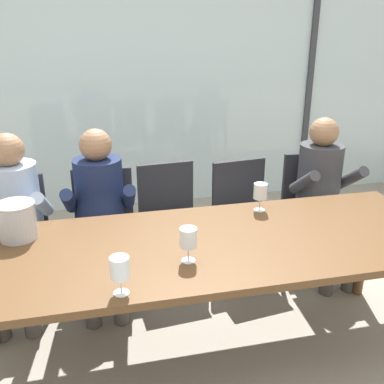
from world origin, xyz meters
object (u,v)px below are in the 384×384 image
Objects in this scene: chair_center at (170,215)px; chair_right_of_center at (244,211)px; ice_bucket_primary at (17,220)px; chair_left_of_center at (104,222)px; person_navy_polo at (100,208)px; person_charcoal_jacket at (323,188)px; wine_glass_by_left_taster at (188,239)px; wine_glass_center_pour at (120,269)px; chair_near_curtain at (15,232)px; dining_table at (207,253)px; wine_glass_near_bucket at (260,192)px; person_pale_blue_shirt at (14,215)px; chair_near_window_right at (312,202)px.

chair_right_of_center is at bearing -10.57° from chair_center.
ice_bucket_primary is at bearing -150.47° from chair_center.
chair_left_of_center is 0.48m from chair_center.
chair_center is at bearing 34.45° from ice_bucket_primary.
person_charcoal_jacket is at bearing 1.77° from person_navy_polo.
ice_bucket_primary is 1.18× the size of wine_glass_by_left_taster.
wine_glass_center_pour is (0.06, -1.11, 0.18)m from person_navy_polo.
ice_bucket_primary is (0.14, -0.59, 0.34)m from chair_near_curtain.
chair_near_curtain is 2.20m from person_charcoal_jacket.
chair_center is 1.15m from person_charcoal_jacket.
dining_table is 3.04× the size of chair_center.
chair_center is 1.14m from wine_glass_by_left_taster.
chair_right_of_center is (1.62, -0.01, 0.00)m from chair_near_curtain.
person_navy_polo is 1.01m from wine_glass_by_left_taster.
ice_bucket_primary is (-0.45, -0.61, 0.34)m from chair_left_of_center.
chair_near_curtain is 1.00× the size of chair_right_of_center.
chair_left_of_center and chair_center have the same top height.
dining_table is 15.25× the size of wine_glass_by_left_taster.
dining_table is at bearing -128.36° from chair_right_of_center.
chair_left_of_center is at bearing 53.56° from ice_bucket_primary.
person_navy_polo and person_charcoal_jacket have the same top height.
chair_right_of_center is at bearing 58.96° from dining_table.
person_navy_polo is at bearing -90.77° from chair_left_of_center.
person_charcoal_jacket is 1.93m from wine_glass_center_pour.
chair_right_of_center is at bearing 167.40° from person_charcoal_jacket.
chair_left_of_center is 0.73× the size of person_navy_polo.
wine_glass_near_bucket is at bearing -149.98° from person_charcoal_jacket.
person_pale_blue_shirt is 0.54m from person_navy_polo.
dining_table is 3.04× the size of chair_right_of_center.
wine_glass_by_left_taster is at bearing -47.25° from chair_near_curtain.
person_charcoal_jacket is (2.19, -0.12, 0.17)m from chair_near_curtain.
chair_near_window_right is 5.02× the size of wine_glass_by_left_taster.
ice_bucket_primary reaches higher than dining_table.
dining_table is at bearing 38.39° from wine_glass_center_pour.
person_charcoal_jacket is (0.57, -0.11, 0.17)m from chair_right_of_center.
person_navy_polo is 5.79× the size of ice_bucket_primary.
person_navy_polo is at bearing -169.16° from chair_near_window_right.
person_navy_polo reaches higher than wine_glass_center_pour.
wine_glass_near_bucket is at bearing -11.64° from person_pale_blue_shirt.
wine_glass_near_bucket is (0.56, 0.51, 0.00)m from wine_glass_by_left_taster.
person_navy_polo is 1.62m from person_charcoal_jacket.
chair_near_window_right is at bearing 17.13° from ice_bucket_primary.
wine_glass_near_bucket is (1.49, -0.41, 0.18)m from person_pale_blue_shirt.
person_pale_blue_shirt is 1.56m from wine_glass_near_bucket.
chair_near_window_right is at bearing -4.96° from chair_center.
ice_bucket_primary reaches higher than chair_right_of_center.
chair_near_window_right is at bearing 39.22° from wine_glass_center_pour.
chair_left_of_center is at bearing 120.40° from dining_table.
wine_glass_by_left_taster is at bearing -40.75° from person_pale_blue_shirt.
person_pale_blue_shirt reaches higher than chair_right_of_center.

